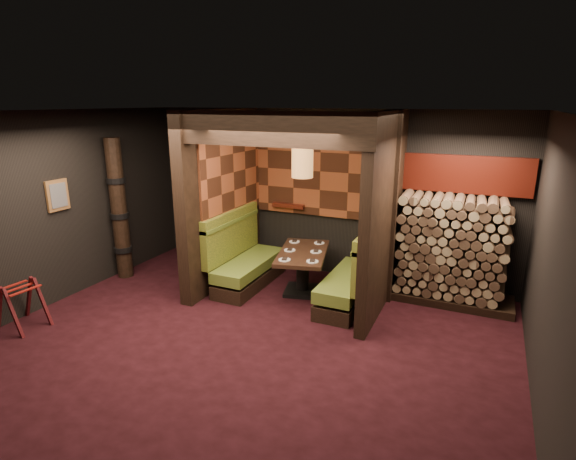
# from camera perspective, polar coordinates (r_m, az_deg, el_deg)

# --- Properties ---
(floor) EXTENTS (6.50, 5.50, 0.02)m
(floor) POSITION_cam_1_polar(r_m,az_deg,el_deg) (5.95, -5.33, -14.03)
(floor) COLOR black
(floor) RESTS_ON ground
(ceiling) EXTENTS (6.50, 5.50, 0.02)m
(ceiling) POSITION_cam_1_polar(r_m,az_deg,el_deg) (5.15, -6.17, 14.79)
(ceiling) COLOR black
(ceiling) RESTS_ON ground
(wall_back) EXTENTS (6.50, 0.02, 2.85)m
(wall_back) POSITION_cam_1_polar(r_m,az_deg,el_deg) (7.82, 4.43, 4.64)
(wall_back) COLOR black
(wall_back) RESTS_ON ground
(wall_front) EXTENTS (6.50, 0.02, 2.85)m
(wall_front) POSITION_cam_1_polar(r_m,az_deg,el_deg) (3.46, -29.70, -12.65)
(wall_front) COLOR black
(wall_front) RESTS_ON ground
(wall_left) EXTENTS (0.02, 5.50, 2.85)m
(wall_left) POSITION_cam_1_polar(r_m,az_deg,el_deg) (7.52, -27.83, 2.35)
(wall_left) COLOR black
(wall_left) RESTS_ON ground
(wall_right) EXTENTS (0.02, 5.50, 2.85)m
(wall_right) POSITION_cam_1_polar(r_m,az_deg,el_deg) (4.75, 30.95, -5.25)
(wall_right) COLOR black
(wall_right) RESTS_ON ground
(partition_left) EXTENTS (0.20, 2.20, 2.85)m
(partition_left) POSITION_cam_1_polar(r_m,az_deg,el_deg) (7.43, -8.43, 3.91)
(partition_left) COLOR black
(partition_left) RESTS_ON floor
(partition_right) EXTENTS (0.15, 2.10, 2.85)m
(partition_right) POSITION_cam_1_polar(r_m,az_deg,el_deg) (6.47, 12.04, 1.92)
(partition_right) COLOR black
(partition_right) RESTS_ON floor
(header_beam) EXTENTS (2.85, 0.18, 0.44)m
(header_beam) POSITION_cam_1_polar(r_m,az_deg,el_deg) (5.79, -2.74, 12.71)
(header_beam) COLOR black
(header_beam) RESTS_ON partition_left
(tapa_back_panel) EXTENTS (2.40, 0.06, 1.55)m
(tapa_back_panel) POSITION_cam_1_polar(r_m,az_deg,el_deg) (7.71, 4.19, 7.47)
(tapa_back_panel) COLOR brown
(tapa_back_panel) RESTS_ON wall_back
(tapa_side_panel) EXTENTS (0.04, 1.85, 1.45)m
(tapa_side_panel) POSITION_cam_1_polar(r_m,az_deg,el_deg) (7.43, -7.04, 7.30)
(tapa_side_panel) COLOR brown
(tapa_side_panel) RESTS_ON partition_left
(lacquer_shelf) EXTENTS (0.60, 0.12, 0.07)m
(lacquer_shelf) POSITION_cam_1_polar(r_m,az_deg,el_deg) (7.99, 0.07, 3.14)
(lacquer_shelf) COLOR #4F180D
(lacquer_shelf) RESTS_ON wall_back
(booth_bench_left) EXTENTS (0.68, 1.60, 1.14)m
(booth_bench_left) POSITION_cam_1_polar(r_m,az_deg,el_deg) (7.51, -5.60, -3.99)
(booth_bench_left) COLOR black
(booth_bench_left) RESTS_ON floor
(booth_bench_right) EXTENTS (0.68, 1.60, 1.14)m
(booth_bench_right) POSITION_cam_1_polar(r_m,az_deg,el_deg) (6.82, 8.42, -6.22)
(booth_bench_right) COLOR black
(booth_bench_right) RESTS_ON floor
(dining_table) EXTENTS (1.02, 1.46, 0.70)m
(dining_table) POSITION_cam_1_polar(r_m,az_deg,el_deg) (7.13, 1.88, -4.49)
(dining_table) COLOR black
(dining_table) RESTS_ON floor
(place_settings) EXTENTS (0.80, 1.16, 0.03)m
(place_settings) POSITION_cam_1_polar(r_m,az_deg,el_deg) (7.05, 1.90, -2.63)
(place_settings) COLOR white
(place_settings) RESTS_ON dining_table
(pendant_lamp) EXTENTS (0.32, 0.32, 0.98)m
(pendant_lamp) POSITION_cam_1_polar(r_m,az_deg,el_deg) (6.69, 1.85, 8.60)
(pendant_lamp) COLOR #AB7037
(pendant_lamp) RESTS_ON ceiling
(framed_picture) EXTENTS (0.05, 0.36, 0.46)m
(framed_picture) POSITION_cam_1_polar(r_m,az_deg,el_deg) (7.51, -27.22, 3.94)
(framed_picture) COLOR brown
(framed_picture) RESTS_ON wall_left
(luggage_rack) EXTENTS (0.67, 0.50, 0.69)m
(luggage_rack) POSITION_cam_1_polar(r_m,az_deg,el_deg) (7.11, -30.78, -7.97)
(luggage_rack) COLOR #3E0B0E
(luggage_rack) RESTS_ON floor
(totem_column) EXTENTS (0.31, 0.31, 2.40)m
(totem_column) POSITION_cam_1_polar(r_m,az_deg,el_deg) (8.12, -20.66, 2.34)
(totem_column) COLOR black
(totem_column) RESTS_ON floor
(firewood_stack) EXTENTS (1.73, 0.70, 1.64)m
(firewood_stack) POSITION_cam_1_polar(r_m,az_deg,el_deg) (7.14, 20.65, -2.52)
(firewood_stack) COLOR black
(firewood_stack) RESTS_ON floor
(mosaic_header) EXTENTS (1.83, 0.10, 0.56)m
(mosaic_header) POSITION_cam_1_polar(r_m,az_deg,el_deg) (7.21, 21.71, 6.57)
(mosaic_header) COLOR maroon
(mosaic_header) RESTS_ON wall_back
(bay_front_post) EXTENTS (0.08, 0.08, 2.85)m
(bay_front_post) POSITION_cam_1_polar(r_m,az_deg,el_deg) (6.70, 13.28, 2.33)
(bay_front_post) COLOR black
(bay_front_post) RESTS_ON floor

